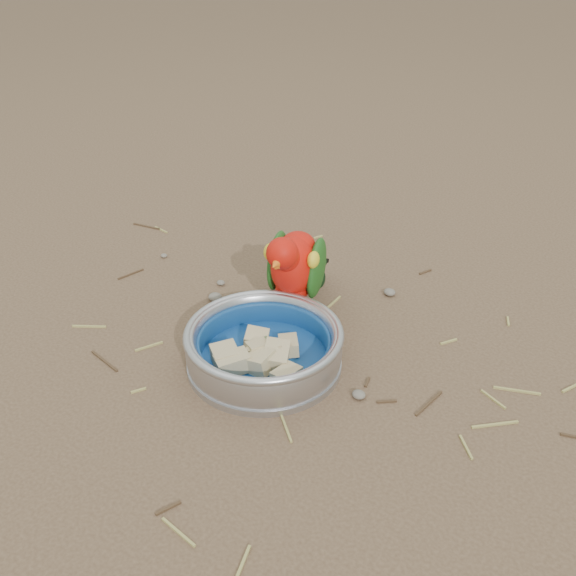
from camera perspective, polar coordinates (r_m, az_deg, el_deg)
The scene contains 6 objects.
ground at distance 0.97m, azimuth -2.67°, elevation -4.95°, with size 60.00×60.00×0.00m, color brown.
food_bowl at distance 0.93m, azimuth -2.12°, elevation -6.49°, with size 0.22×0.22×0.02m, color #B2B2BA.
bowl_wall at distance 0.91m, azimuth -2.15°, elevation -4.99°, with size 0.22×0.22×0.04m, color #B2B2BA, non-canonical shape.
fruit_wedges at distance 0.91m, azimuth -2.14°, elevation -5.34°, with size 0.13×0.13×0.03m, color tan, non-canonical shape.
lory_parrot at distance 1.00m, azimuth 0.51°, elevation 1.32°, with size 0.09×0.19×0.15m, color red, non-canonical shape.
ground_debris at distance 0.98m, azimuth 0.20°, elevation -4.46°, with size 0.90×0.80×0.01m, color tan, non-canonical shape.
Camera 1 is at (0.53, -0.59, 0.57)m, focal length 40.00 mm.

